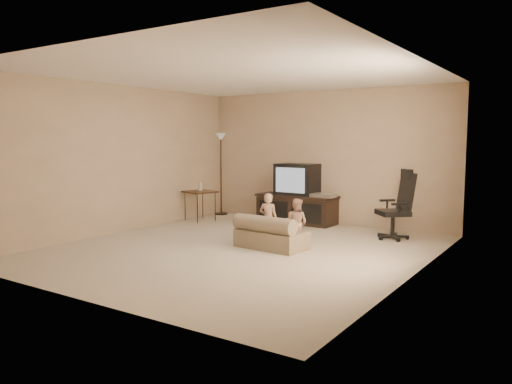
# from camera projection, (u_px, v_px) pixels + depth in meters

# --- Properties ---
(floor) EXTENTS (5.50, 5.50, 0.00)m
(floor) POSITION_uv_depth(u_px,v_px,m) (241.00, 249.00, 7.23)
(floor) COLOR beige
(floor) RESTS_ON ground
(room_shell) EXTENTS (5.50, 5.50, 5.50)m
(room_shell) POSITION_uv_depth(u_px,v_px,m) (240.00, 144.00, 7.07)
(room_shell) COLOR white
(room_shell) RESTS_ON floor
(tv_stand) EXTENTS (1.59, 0.62, 1.13)m
(tv_stand) POSITION_uv_depth(u_px,v_px,m) (297.00, 198.00, 9.49)
(tv_stand) COLOR black
(tv_stand) RESTS_ON floor
(office_chair) EXTENTS (0.73, 0.73, 1.12)m
(office_chair) POSITION_uv_depth(u_px,v_px,m) (397.00, 214.00, 7.94)
(office_chair) COLOR black
(office_chair) RESTS_ON floor
(side_table) EXTENTS (0.65, 0.65, 0.79)m
(side_table) POSITION_uv_depth(u_px,v_px,m) (200.00, 192.00, 9.75)
(side_table) COLOR brown
(side_table) RESTS_ON floor
(floor_lamp) EXTENTS (0.27, 0.27, 1.72)m
(floor_lamp) POSITION_uv_depth(u_px,v_px,m) (221.00, 155.00, 10.48)
(floor_lamp) COLOR #322216
(floor_lamp) RESTS_ON floor
(child_sofa) EXTENTS (1.06, 0.66, 0.49)m
(child_sofa) POSITION_uv_depth(u_px,v_px,m) (270.00, 235.00, 7.26)
(child_sofa) COLOR gray
(child_sofa) RESTS_ON floor
(toddler_left) EXTENTS (0.32, 0.26, 0.79)m
(toddler_left) POSITION_uv_depth(u_px,v_px,m) (268.00, 219.00, 7.46)
(toddler_left) COLOR tan
(toddler_left) RESTS_ON floor
(toddler_right) EXTENTS (0.36, 0.20, 0.73)m
(toddler_right) POSITION_uv_depth(u_px,v_px,m) (296.00, 223.00, 7.32)
(toddler_right) COLOR tan
(toddler_right) RESTS_ON floor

